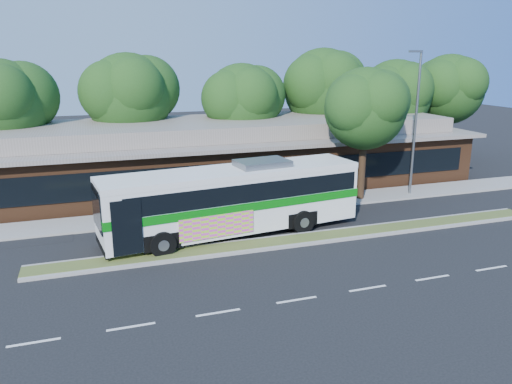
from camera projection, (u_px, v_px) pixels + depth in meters
The scene contains 13 objects.
ground at pixel (314, 244), 23.98m from camera, with size 120.00×120.00×0.00m, color black.
median_strip at pixel (308, 238), 24.51m from camera, with size 26.00×1.10×0.15m, color #4D5724.
sidewalk at pixel (268, 206), 29.82m from camera, with size 44.00×2.60×0.12m, color gray.
plaza_building at pixel (237, 152), 35.30m from camera, with size 33.20×11.20×4.45m.
lamp_post at pixel (415, 119), 31.10m from camera, with size 0.93×0.18×9.07m.
tree_bg_a at pixel (8, 102), 31.83m from camera, with size 6.47×5.80×8.63m.
tree_bg_b at pixel (135, 94), 35.12m from camera, with size 6.69×6.00×9.00m.
tree_bg_c at pixel (247, 100), 36.78m from camera, with size 6.24×5.60×8.26m.
tree_bg_d at pixel (327, 86), 39.64m from camera, with size 6.91×6.20×9.37m.
tree_bg_e at pixel (399, 94), 40.72m from camera, with size 6.47×5.80×8.50m.
tree_bg_f at pixel (452, 88), 43.39m from camera, with size 6.69×6.00×8.92m.
transit_bus at pixel (234, 195), 24.81m from camera, with size 13.34×4.44×3.68m.
sidewalk_tree at pixel (370, 106), 30.02m from camera, with size 5.48×4.91×8.14m.
Camera 1 is at (-9.74, -20.43, 8.76)m, focal length 35.00 mm.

